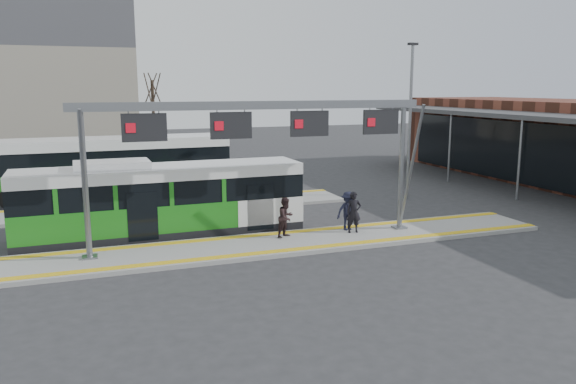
{
  "coord_description": "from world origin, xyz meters",
  "views": [
    {
      "loc": [
        -6.37,
        -19.16,
        5.86
      ],
      "look_at": [
        1.62,
        3.0,
        1.42
      ],
      "focal_mm": 35.0,
      "sensor_mm": 36.0,
      "label": 1
    }
  ],
  "objects_px": {
    "passenger_a": "(354,212)",
    "passenger_b": "(286,217)",
    "gantry": "(263,130)",
    "hero_bus": "(162,200)",
    "passenger_c": "(348,211)"
  },
  "relations": [
    {
      "from": "passenger_a",
      "to": "passenger_b",
      "type": "bearing_deg",
      "value": -176.55
    },
    {
      "from": "passenger_c",
      "to": "gantry",
      "type": "bearing_deg",
      "value": -177.16
    },
    {
      "from": "hero_bus",
      "to": "passenger_b",
      "type": "bearing_deg",
      "value": -31.24
    },
    {
      "from": "gantry",
      "to": "hero_bus",
      "type": "distance_m",
      "value": 5.26
    },
    {
      "from": "hero_bus",
      "to": "passenger_c",
      "type": "xyz_separation_m",
      "value": [
        7.05,
        -2.38,
        -0.46
      ]
    },
    {
      "from": "passenger_b",
      "to": "passenger_c",
      "type": "xyz_separation_m",
      "value": [
        2.71,
        0.15,
        0.01
      ]
    },
    {
      "from": "passenger_a",
      "to": "passenger_b",
      "type": "relative_size",
      "value": 1.05
    },
    {
      "from": "passenger_a",
      "to": "passenger_b",
      "type": "height_order",
      "value": "passenger_a"
    },
    {
      "from": "passenger_a",
      "to": "passenger_b",
      "type": "xyz_separation_m",
      "value": [
        -2.76,
        0.27,
        -0.04
      ]
    },
    {
      "from": "gantry",
      "to": "passenger_c",
      "type": "height_order",
      "value": "gantry"
    },
    {
      "from": "passenger_a",
      "to": "passenger_c",
      "type": "relative_size",
      "value": 1.04
    },
    {
      "from": "gantry",
      "to": "hero_bus",
      "type": "xyz_separation_m",
      "value": [
        -3.34,
        2.86,
        -2.9
      ]
    },
    {
      "from": "gantry",
      "to": "passenger_c",
      "type": "bearing_deg",
      "value": 7.31
    },
    {
      "from": "passenger_c",
      "to": "passenger_b",
      "type": "bearing_deg",
      "value": 178.7
    },
    {
      "from": "gantry",
      "to": "passenger_b",
      "type": "distance_m",
      "value": 3.54
    }
  ]
}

